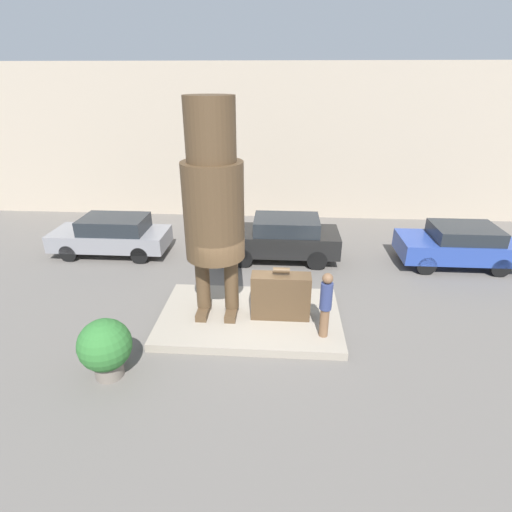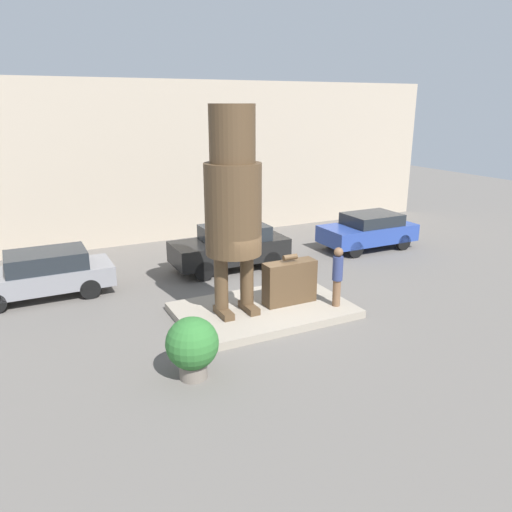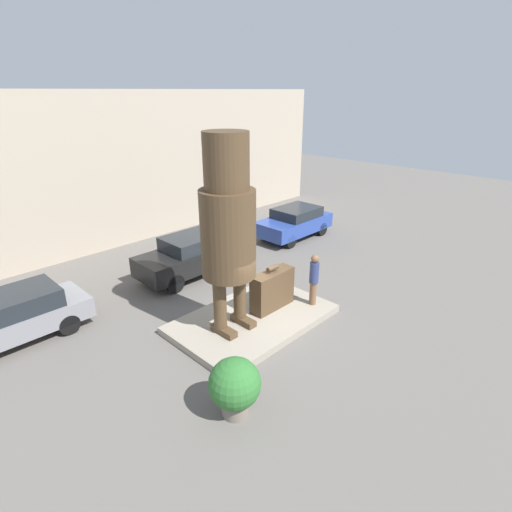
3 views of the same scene
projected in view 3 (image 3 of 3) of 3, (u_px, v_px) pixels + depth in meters
The scene contains 10 objects.
ground_plane at pixel (253, 322), 12.77m from camera, with size 60.00×60.00×0.00m, color #605B56.
pedestal at pixel (253, 319), 12.72m from camera, with size 5.01×3.18×0.23m.
building_backdrop at pixel (99, 174), 17.59m from camera, with size 28.00×0.60×6.91m.
statue_figure at pixel (228, 222), 10.84m from camera, with size 1.54×1.54×5.70m.
giant_suitcase at pixel (272, 290), 12.96m from camera, with size 1.60×0.52×1.50m.
tourist at pixel (314, 278), 13.04m from camera, with size 0.30×0.30×1.78m.
parked_car_grey at pixel (10, 318), 11.52m from camera, with size 4.35×1.74×1.49m.
parked_car_black at pixel (191, 254), 15.72m from camera, with size 4.27×1.79×1.64m.
parked_car_blue at pixel (294, 222), 19.86m from camera, with size 4.01×1.88×1.50m.
planter_pot at pixel (235, 385), 8.87m from camera, with size 1.19×1.19×1.44m.
Camera 3 is at (-7.78, -7.73, 6.87)m, focal length 28.00 mm.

